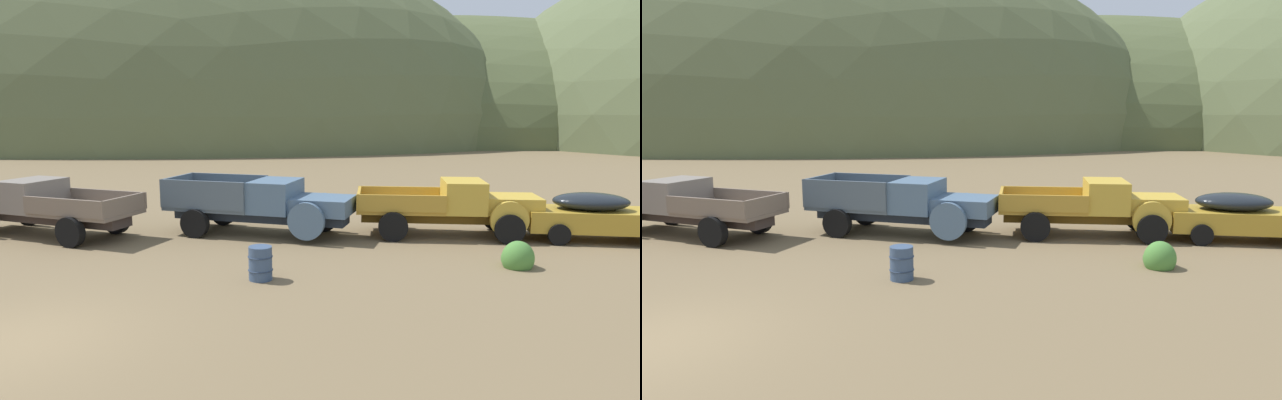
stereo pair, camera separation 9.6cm
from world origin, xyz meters
TOP-DOWN VIEW (x-y plane):
  - ground_plane at (0.00, 0.00)m, footprint 300.00×300.00m
  - hill_far_right at (-21.58, 61.39)m, footprint 99.44×50.12m
  - hill_far_left at (19.99, 82.10)m, footprint 115.66×68.97m
  - truck_primer_gray at (-4.37, 8.78)m, footprint 6.79×3.92m
  - truck_chalk_blue at (3.63, 9.01)m, footprint 6.64×3.54m
  - truck_faded_yellow at (10.03, 9.11)m, footprint 6.11×2.66m
  - car_mustard at (14.52, 8.57)m, footprint 4.98×2.38m
  - oil_drum_by_truck at (3.99, 3.96)m, footprint 0.63×0.63m
  - bush_between_trucks at (-5.79, 11.80)m, footprint 1.57×1.57m
  - bush_near_barrel at (10.80, 5.36)m, footprint 0.87×0.98m

SIDE VIEW (x-z plane):
  - ground_plane at x=0.00m, z-range 0.00..0.00m
  - hill_far_right at x=-21.58m, z-range -26.67..26.67m
  - hill_far_left at x=19.99m, z-range -18.00..18.00m
  - bush_near_barrel at x=10.80m, z-range -0.24..0.71m
  - bush_between_trucks at x=-5.79m, z-range -0.30..0.91m
  - oil_drum_by_truck at x=3.99m, z-range 0.00..0.86m
  - car_mustard at x=14.52m, z-range 0.03..1.60m
  - truck_faded_yellow at x=10.03m, z-range 0.04..1.93m
  - truck_primer_gray at x=-4.37m, z-range 0.05..1.94m
  - truck_chalk_blue at x=3.63m, z-range 0.08..1.99m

